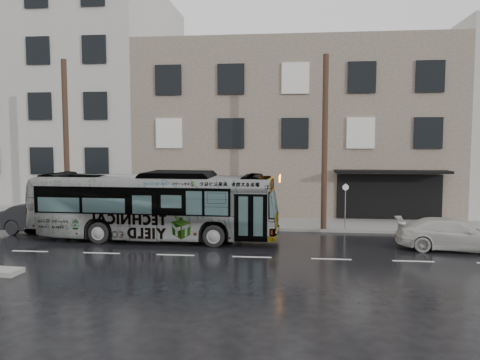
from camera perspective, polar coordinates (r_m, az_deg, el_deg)
The scene contains 10 objects.
ground at distance 22.27m, azimuth -6.32°, elevation -7.54°, with size 120.00×120.00×0.00m, color black.
sidewalk at distance 26.97m, azimuth -4.09°, elevation -5.19°, with size 90.00×3.60×0.15m, color gray.
building_taupe at distance 33.95m, azimuth 6.60°, elevation 6.04°, with size 20.00×12.00×11.00m, color gray.
building_grey at distance 42.21m, azimuth -26.84°, elevation 8.71°, with size 26.00×15.00×16.00m, color #B4B2AA.
utility_pole_front at distance 24.61m, azimuth 10.29°, elevation 4.49°, with size 0.30×0.30×9.00m, color #3D291E.
utility_pole_rear at distance 27.40m, azimuth -20.43°, elevation 4.29°, with size 0.30×0.30×9.00m, color #3D291E.
sign_post at distance 24.95m, azimuth 12.70°, elevation -3.15°, with size 0.06×0.06×2.40m, color slate.
bus at distance 22.81m, azimuth -10.35°, elevation -3.09°, with size 2.77×11.83×3.29m, color #B2B2B2.
white_sedan at distance 22.49m, azimuth 24.45°, elevation -6.05°, with size 1.91×4.70×1.36m, color #B5B3AC.
dark_sedan at distance 25.99m, azimuth -22.48°, elevation -4.31°, with size 1.69×4.85×1.60m, color black.
Camera 1 is at (4.69, -21.24, 4.75)m, focal length 35.00 mm.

